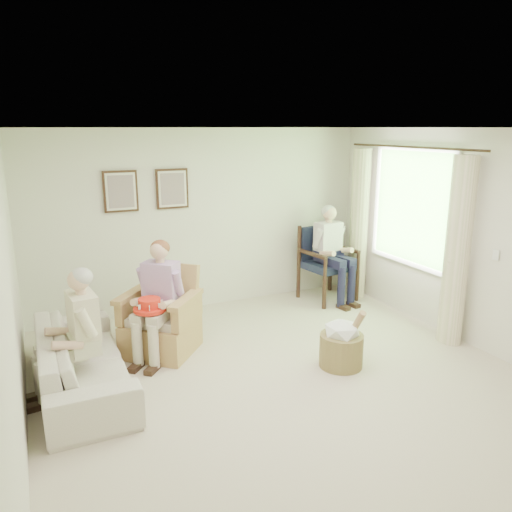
# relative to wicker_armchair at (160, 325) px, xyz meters

# --- Properties ---
(floor) EXTENTS (5.50, 5.50, 0.00)m
(floor) POSITION_rel_wicker_armchair_xyz_m (1.01, -1.46, -0.32)
(floor) COLOR beige
(floor) RESTS_ON ground
(back_wall) EXTENTS (5.00, 0.04, 2.60)m
(back_wall) POSITION_rel_wicker_armchair_xyz_m (1.01, 1.29, 0.98)
(back_wall) COLOR silver
(back_wall) RESTS_ON ground
(left_wall) EXTENTS (0.04, 5.50, 2.60)m
(left_wall) POSITION_rel_wicker_armchair_xyz_m (-1.49, -1.46, 0.98)
(left_wall) COLOR silver
(left_wall) RESTS_ON ground
(right_wall) EXTENTS (0.04, 5.50, 2.60)m
(right_wall) POSITION_rel_wicker_armchair_xyz_m (3.51, -1.46, 0.98)
(right_wall) COLOR silver
(right_wall) RESTS_ON ground
(ceiling) EXTENTS (5.00, 5.50, 0.02)m
(ceiling) POSITION_rel_wicker_armchair_xyz_m (1.01, -1.46, 2.28)
(ceiling) COLOR white
(ceiling) RESTS_ON back_wall
(window) EXTENTS (0.13, 2.50, 1.63)m
(window) POSITION_rel_wicker_armchair_xyz_m (3.47, -0.26, 1.26)
(window) COLOR #2D6B23
(window) RESTS_ON right_wall
(curtain_left) EXTENTS (0.34, 0.34, 2.30)m
(curtain_left) POSITION_rel_wicker_armchair_xyz_m (3.34, -1.24, 0.83)
(curtain_left) COLOR beige
(curtain_left) RESTS_ON ground
(curtain_right) EXTENTS (0.34, 0.34, 2.30)m
(curtain_right) POSITION_rel_wicker_armchair_xyz_m (3.34, 0.72, 0.83)
(curtain_right) COLOR beige
(curtain_right) RESTS_ON ground
(framed_print_left) EXTENTS (0.45, 0.05, 0.55)m
(framed_print_left) POSITION_rel_wicker_armchair_xyz_m (-0.14, 1.25, 1.46)
(framed_print_left) COLOR #382114
(framed_print_left) RESTS_ON back_wall
(framed_print_right) EXTENTS (0.45, 0.05, 0.55)m
(framed_print_right) POSITION_rel_wicker_armchair_xyz_m (0.56, 1.25, 1.46)
(framed_print_right) COLOR #382114
(framed_print_right) RESTS_ON back_wall
(wicker_armchair) EXTENTS (0.79, 0.79, 1.01)m
(wicker_armchair) POSITION_rel_wicker_armchair_xyz_m (0.00, 0.00, 0.00)
(wicker_armchair) COLOR tan
(wicker_armchair) RESTS_ON ground
(wood_armchair) EXTENTS (0.72, 0.68, 1.11)m
(wood_armchair) POSITION_rel_wicker_armchair_xyz_m (2.83, 0.85, 0.29)
(wood_armchair) COLOR black
(wood_armchair) RESTS_ON ground
(sofa) EXTENTS (2.09, 0.82, 0.61)m
(sofa) POSITION_rel_wicker_armchair_xyz_m (-0.94, -0.53, -0.02)
(sofa) COLOR beige
(sofa) RESTS_ON ground
(person_wicker) EXTENTS (0.40, 0.63, 1.34)m
(person_wicker) POSITION_rel_wicker_armchair_xyz_m (0.00, -0.13, 0.46)
(person_wicker) COLOR beige
(person_wicker) RESTS_ON ground
(person_dark) EXTENTS (0.40, 0.63, 1.44)m
(person_dark) POSITION_rel_wicker_armchair_xyz_m (2.83, 0.66, 0.54)
(person_dark) COLOR #181733
(person_dark) RESTS_ON ground
(person_sofa) EXTENTS (0.42, 0.63, 1.27)m
(person_sofa) POSITION_rel_wicker_armchair_xyz_m (-0.94, -0.67, 0.40)
(person_sofa) COLOR beige
(person_sofa) RESTS_ON ground
(red_hat) EXTENTS (0.36, 0.36, 0.14)m
(red_hat) POSITION_rel_wicker_armchair_xyz_m (-0.17, -0.28, 0.36)
(red_hat) COLOR red
(red_hat) RESTS_ON person_wicker
(hatbox) EXTENTS (0.61, 0.61, 0.71)m
(hatbox) POSITION_rel_wicker_armchair_xyz_m (1.73, -1.24, -0.04)
(hatbox) COLOR tan
(hatbox) RESTS_ON ground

